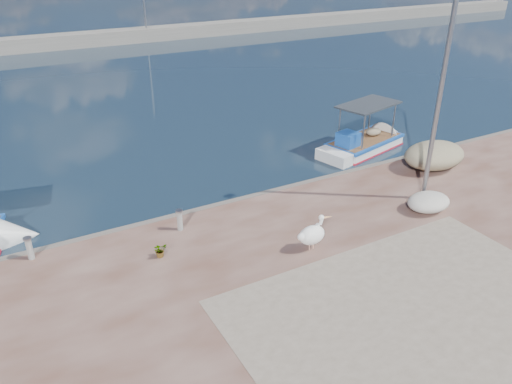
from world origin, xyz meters
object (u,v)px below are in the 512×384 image
(pelican, at_px, (313,234))
(boat_right, at_px, (364,145))
(bollard_near, at_px, (180,219))
(lamp_post, at_px, (437,108))

(pelican, bearing_deg, boat_right, 42.60)
(pelican, xyz_separation_m, bollard_near, (-2.99, 2.94, -0.13))
(bollard_near, bearing_deg, pelican, -44.54)
(lamp_post, bearing_deg, pelican, -171.24)
(boat_right, height_order, lamp_post, lamp_post)
(boat_right, bearing_deg, bollard_near, -175.65)
(lamp_post, bearing_deg, bollard_near, 165.70)
(boat_right, bearing_deg, pelican, -153.18)
(pelican, bearing_deg, lamp_post, 10.51)
(boat_right, relative_size, lamp_post, 0.79)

